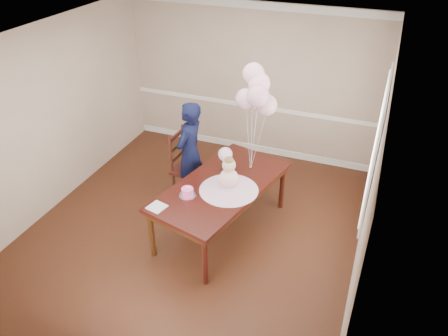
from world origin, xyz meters
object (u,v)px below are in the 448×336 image
birthday_cake (187,192)px  woman (190,153)px  dining_table_top (221,186)px  dining_chair_seat (191,169)px

birthday_cake → woman: woman is taller
dining_table_top → birthday_cake: (-0.31, -0.40, 0.09)m
woman → dining_table_top: bearing=56.8°
birthday_cake → woman: (-0.42, 0.98, -0.03)m
dining_table_top → dining_chair_seat: 1.00m
dining_table_top → woman: woman is taller
dining_chair_seat → woman: woman is taller
birthday_cake → dining_chair_seat: (-0.44, 1.01, -0.34)m
dining_chair_seat → woman: bearing=-59.3°
dining_table_top → birthday_cake: size_ratio=13.33×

